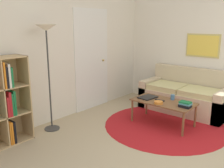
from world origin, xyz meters
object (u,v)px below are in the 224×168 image
bowl (159,102)px  cup (173,97)px  floor_lamp (47,39)px  coffee_table (163,103)px  couch (186,96)px  laptop (148,97)px

bowl → cup: size_ratio=1.65×
floor_lamp → cup: 2.32m
coffee_table → bowl: (-0.17, -0.00, 0.06)m
bowl → floor_lamp: bearing=132.9°
cup → couch: bearing=6.8°
coffee_table → cup: 0.22m
bowl → cup: cup is taller
coffee_table → laptop: laptop is taller
couch → laptop: size_ratio=4.78×
bowl → cup: 0.36m
couch → laptop: (-0.95, 0.30, 0.14)m
floor_lamp → laptop: 1.99m
floor_lamp → cup: (1.56, -1.37, -1.01)m
floor_lamp → bowl: (1.21, -1.30, -1.04)m
laptop → cup: cup is taller
coffee_table → cup: bearing=-22.3°
couch → laptop: 1.00m
coffee_table → laptop: bearing=89.9°
floor_lamp → coffee_table: 2.19m
laptop → cup: size_ratio=3.88×
laptop → bowl: 0.36m
coffee_table → cup: (0.18, -0.08, 0.09)m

